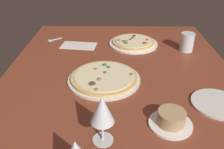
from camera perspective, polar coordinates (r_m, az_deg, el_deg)
name	(u,v)px	position (r cm, az deg, el deg)	size (l,w,h in cm)	color
dining_table	(120,84)	(108.44, 1.89, -2.30)	(150.00, 110.00, 4.00)	brown
pizza_main	(104,78)	(106.87, -1.92, -0.80)	(32.65, 32.65, 3.29)	silver
pizza_side	(133,42)	(144.35, 5.15, 7.66)	(28.85, 28.85, 3.39)	white
ramekin_on_saucer	(171,119)	(84.58, 13.99, -10.43)	(15.05, 15.05, 5.67)	white
wine_glass_near	(102,111)	(70.63, -2.38, -8.65)	(7.40, 7.40, 17.06)	silver
water_glass	(187,43)	(140.77, 17.51, 7.20)	(7.60, 7.60, 10.28)	silver
side_plate	(217,103)	(100.87, 23.91, -6.38)	(19.70, 19.70, 0.90)	silver
paper_menu	(79,46)	(143.53, -7.98, 6.89)	(11.17, 20.53, 0.30)	silver
spoon	(52,40)	(153.60, -14.32, 7.95)	(7.74, 8.75, 1.00)	silver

